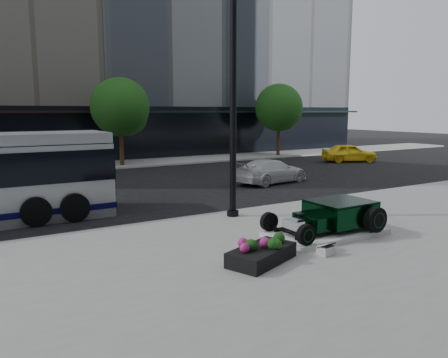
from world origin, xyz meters
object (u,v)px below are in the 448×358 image
hot_rod (335,214)px  lamppost (233,117)px  white_sedan (271,171)px  yellow_taxi (349,153)px  flower_planter (262,253)px

hot_rod → lamppost: bearing=112.2°
white_sedan → lamppost: bearing=123.8°
hot_rod → white_sedan: size_ratio=0.77×
hot_rod → yellow_taxi: yellow_taxi is taller
flower_planter → white_sedan: (7.61, 9.66, 0.28)m
yellow_taxi → flower_planter: bearing=152.4°
flower_planter → white_sedan: white_sedan is taller
white_sedan → flower_planter: bearing=132.3°
hot_rod → flower_planter: (-3.25, -0.88, -0.37)m
hot_rod → yellow_taxi: size_ratio=0.83×
flower_planter → white_sedan: 12.30m
yellow_taxi → lamppost: bearing=145.8°
lamppost → yellow_taxi: (16.30, 10.05, -2.81)m
yellow_taxi → white_sedan: bearing=137.9°
hot_rod → white_sedan: white_sedan is taller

